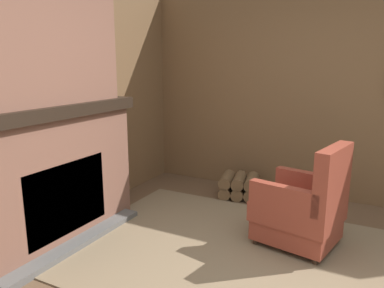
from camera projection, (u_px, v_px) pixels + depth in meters
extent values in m
cube|color=brown|center=(24.00, 104.00, 3.36)|extent=(0.06, 5.23, 2.52)
cube|color=brown|center=(334.00, 94.00, 4.33)|extent=(5.23, 0.06, 2.52)
cube|color=brown|center=(50.00, 180.00, 3.40)|extent=(0.44, 1.77, 1.16)
cube|color=black|center=(65.00, 198.00, 3.34)|extent=(0.08, 0.92, 0.65)
cube|color=#565451|center=(78.00, 243.00, 3.38)|extent=(0.16, 1.59, 0.06)
cube|color=black|center=(44.00, 111.00, 3.26)|extent=(0.54, 1.87, 0.11)
cube|color=brown|center=(37.00, 31.00, 3.11)|extent=(0.39, 1.55, 1.23)
cube|color=#7A664C|center=(264.00, 260.00, 3.15)|extent=(3.46, 2.19, 0.01)
cube|color=brown|center=(296.00, 226.00, 3.40)|extent=(0.76, 0.69, 0.24)
cube|color=brown|center=(297.00, 210.00, 3.36)|extent=(0.80, 0.73, 0.18)
cube|color=brown|center=(333.00, 178.00, 3.11)|extent=(0.23, 0.61, 0.54)
cube|color=brown|center=(284.00, 198.00, 3.14)|extent=(0.63, 0.21, 0.20)
cube|color=brown|center=(308.00, 183.00, 3.53)|extent=(0.63, 0.21, 0.20)
cylinder|color=#332319|center=(256.00, 241.00, 3.41)|extent=(0.06, 0.06, 0.06)
cylinder|color=#332319|center=(279.00, 224.00, 3.78)|extent=(0.06, 0.06, 0.06)
cylinder|color=#332319|center=(315.00, 261.00, 3.07)|extent=(0.06, 0.06, 0.06)
cylinder|color=#332319|center=(335.00, 240.00, 3.44)|extent=(0.06, 0.06, 0.06)
cylinder|color=brown|center=(227.00, 190.00, 4.65)|extent=(0.24, 0.43, 0.15)
cylinder|color=brown|center=(239.00, 191.00, 4.61)|extent=(0.24, 0.43, 0.15)
cylinder|color=brown|center=(251.00, 192.00, 4.58)|extent=(0.24, 0.43, 0.15)
cylinder|color=brown|center=(227.00, 180.00, 4.63)|extent=(0.24, 0.43, 0.15)
cylinder|color=brown|center=(239.00, 181.00, 4.59)|extent=(0.24, 0.43, 0.15)
cylinder|color=brown|center=(252.00, 182.00, 4.55)|extent=(0.24, 0.43, 0.15)
cube|color=black|center=(69.00, 95.00, 3.56)|extent=(0.16, 0.25, 0.11)
cube|color=silver|center=(76.00, 94.00, 3.52)|extent=(0.01, 0.04, 0.02)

